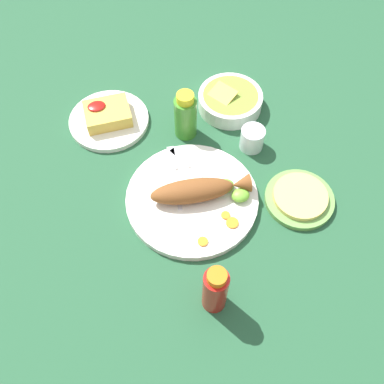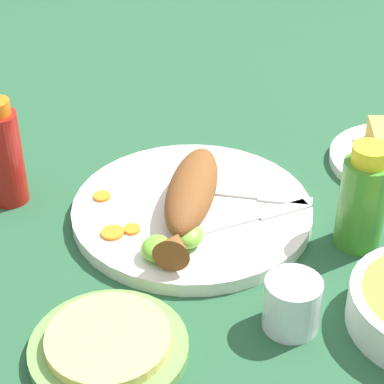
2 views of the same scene
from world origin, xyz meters
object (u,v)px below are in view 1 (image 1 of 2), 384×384
object	(u,v)px
fried_fish	(198,190)
tortilla_plate	(299,199)
fork_near	(174,173)
main_plate	(192,199)
hot_sauce_bottle_green	(186,116)
side_plate_fries	(109,120)
hot_sauce_bottle_red	(215,290)
salt_cup	(252,140)
fork_far	(194,168)
guacamole_bowl	(230,100)

from	to	relation	value
fried_fish	tortilla_plate	xyz separation A→B (m)	(-0.23, 0.07, -0.04)
tortilla_plate	fork_near	bearing A→B (deg)	-28.51
main_plate	hot_sauce_bottle_green	distance (m)	0.22
main_plate	side_plate_fries	xyz separation A→B (m)	(0.15, -0.30, -0.00)
hot_sauce_bottle_red	salt_cup	bearing A→B (deg)	-120.29
fork_near	tortilla_plate	distance (m)	0.30
fried_fish	fork_far	size ratio (longest dim) A/B	1.39
hot_sauce_bottle_green	tortilla_plate	size ratio (longest dim) A/B	0.84
fried_fish	hot_sauce_bottle_green	bearing A→B (deg)	-91.23
main_plate	salt_cup	xyz separation A→B (m)	(-0.19, -0.12, 0.02)
hot_sauce_bottle_red	side_plate_fries	bearing A→B (deg)	-77.16
side_plate_fries	tortilla_plate	bearing A→B (deg)	136.90
hot_sauce_bottle_green	guacamole_bowl	bearing A→B (deg)	-157.85
fork_near	guacamole_bowl	world-z (taller)	guacamole_bowl
hot_sauce_bottle_green	side_plate_fries	size ratio (longest dim) A/B	0.65
main_plate	fork_far	size ratio (longest dim) A/B	1.83
main_plate	salt_cup	bearing A→B (deg)	-148.27
hot_sauce_bottle_red	guacamole_bowl	size ratio (longest dim) A/B	0.85
hot_sauce_bottle_red	salt_cup	xyz separation A→B (m)	(-0.21, -0.36, -0.04)
fork_far	salt_cup	size ratio (longest dim) A/B	2.81
hot_sauce_bottle_green	salt_cup	xyz separation A→B (m)	(-0.15, 0.09, -0.04)
tortilla_plate	hot_sauce_bottle_green	bearing A→B (deg)	-53.62
fried_fish	main_plate	bearing A→B (deg)	0.00
fork_far	side_plate_fries	bearing A→B (deg)	10.19
guacamole_bowl	hot_sauce_bottle_green	bearing A→B (deg)	22.15
fork_far	salt_cup	distance (m)	0.17
fork_near	side_plate_fries	bearing A→B (deg)	36.07
tortilla_plate	hot_sauce_bottle_red	bearing A→B (deg)	33.84
fork_far	guacamole_bowl	distance (m)	0.24
fried_fish	hot_sauce_bottle_green	world-z (taller)	hot_sauce_bottle_green
fork_far	side_plate_fries	distance (m)	0.28
fork_near	side_plate_fries	distance (m)	0.25
main_plate	guacamole_bowl	xyz separation A→B (m)	(-0.18, -0.26, 0.02)
side_plate_fries	tortilla_plate	world-z (taller)	same
hot_sauce_bottle_green	fried_fish	bearing A→B (deg)	82.70
fork_near	fork_far	bearing A→B (deg)	-82.19
guacamole_bowl	fork_far	bearing A→B (deg)	50.40
hot_sauce_bottle_red	hot_sauce_bottle_green	distance (m)	0.46
fork_far	hot_sauce_bottle_green	bearing A→B (deg)	-34.42
main_plate	fried_fish	world-z (taller)	fried_fish
salt_cup	side_plate_fries	world-z (taller)	salt_cup
salt_cup	main_plate	bearing A→B (deg)	31.73
hot_sauce_bottle_green	side_plate_fries	bearing A→B (deg)	-25.65
hot_sauce_bottle_green	guacamole_bowl	distance (m)	0.16
fork_far	tortilla_plate	size ratio (longest dim) A/B	1.04
main_plate	fork_near	distance (m)	0.08
hot_sauce_bottle_red	tortilla_plate	xyz separation A→B (m)	(-0.27, -0.18, -0.06)
fried_fish	fork_far	distance (m)	0.08
side_plate_fries	fork_far	bearing A→B (deg)	128.27
main_plate	guacamole_bowl	world-z (taller)	guacamole_bowl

